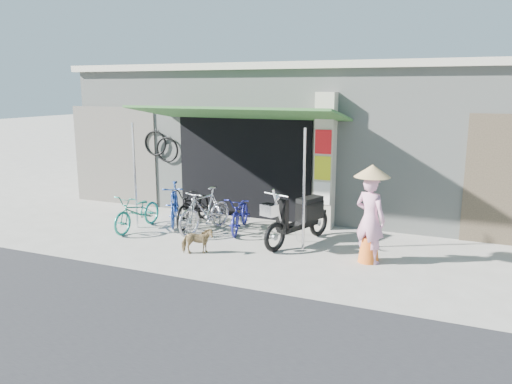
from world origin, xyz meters
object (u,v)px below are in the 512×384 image
at_px(bike_teal, 138,212).
at_px(bike_navy, 240,213).
at_px(bike_blue, 174,204).
at_px(bike_silver, 205,210).
at_px(nun, 370,215).
at_px(street_dog, 197,241).
at_px(moped, 299,218).
at_px(bike_black, 194,206).

height_order(bike_teal, bike_navy, bike_teal).
xyz_separation_m(bike_blue, bike_silver, (0.98, -0.33, 0.01)).
bearing_deg(bike_silver, bike_blue, 174.52).
height_order(bike_teal, bike_silver, bike_silver).
bearing_deg(bike_navy, nun, -29.52).
xyz_separation_m(street_dog, nun, (3.07, 0.82, 0.63)).
height_order(bike_teal, bike_blue, bike_blue).
bearing_deg(bike_silver, moped, 15.28).
bearing_deg(street_dog, moped, -77.09).
bearing_deg(street_dog, bike_black, 2.36).
height_order(bike_blue, bike_silver, bike_silver).
bearing_deg(bike_blue, bike_navy, -25.26).
xyz_separation_m(bike_navy, moped, (1.45, -0.31, 0.12)).
relative_size(bike_silver, moped, 0.84).
xyz_separation_m(bike_navy, street_dog, (-0.11, -1.73, -0.15)).
distance_m(bike_silver, street_dog, 1.47).
xyz_separation_m(bike_blue, bike_black, (0.44, 0.12, -0.03)).
height_order(bike_teal, nun, nun).
relative_size(bike_teal, street_dog, 2.60).
height_order(bike_silver, street_dog, bike_silver).
height_order(street_dog, moped, moped).
bearing_deg(moped, bike_blue, -164.93).
bearing_deg(bike_navy, bike_black, 164.55).
distance_m(bike_silver, nun, 3.68).
bearing_deg(bike_teal, bike_navy, 21.36).
xyz_separation_m(bike_teal, street_dog, (2.03, -0.95, -0.16)).
bearing_deg(bike_silver, bike_navy, 43.56).
xyz_separation_m(bike_teal, moped, (3.59, 0.47, 0.11)).
bearing_deg(bike_teal, street_dog, -23.68).
bearing_deg(bike_teal, bike_silver, 16.20).
bearing_deg(bike_black, bike_navy, -9.04).
bearing_deg(moped, bike_navy, -172.40).
xyz_separation_m(bike_teal, bike_silver, (1.47, 0.39, 0.08)).
bearing_deg(bike_teal, nun, -0.07).
distance_m(bike_teal, nun, 5.12).
relative_size(bike_navy, nun, 0.85).
bearing_deg(bike_blue, nun, -37.66).
height_order(bike_teal, bike_black, bike_black).
distance_m(bike_blue, nun, 4.70).
distance_m(bike_black, bike_navy, 1.21).
distance_m(street_dog, nun, 3.24).
bearing_deg(bike_black, moped, -14.20).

